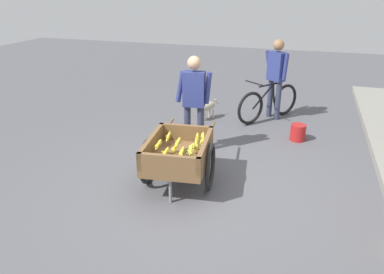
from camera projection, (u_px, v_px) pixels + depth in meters
ground_plane at (201, 189)px, 5.08m from camera, size 24.00×24.00×0.00m
fruit_cart at (179, 156)px, 5.04m from camera, size 1.73×1.01×0.74m
vendor_person at (194, 96)px, 5.89m from camera, size 0.24×0.58×1.58m
bicycle at (268, 103)px, 7.55m from camera, size 1.36×1.05×0.85m
cyclist_person at (276, 72)px, 7.39m from camera, size 0.37×0.49×1.60m
dog at (205, 107)px, 7.58m from camera, size 0.60×0.39×0.40m
plastic_bucket at (298, 132)px, 6.61m from camera, size 0.27×0.27×0.29m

